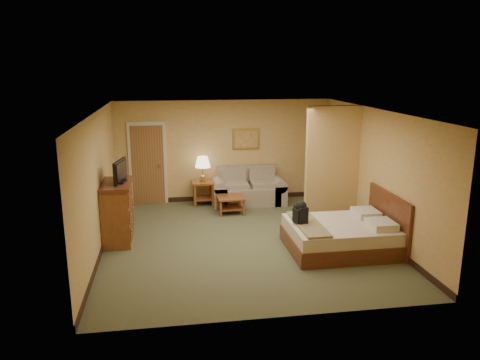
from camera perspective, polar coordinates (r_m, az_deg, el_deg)
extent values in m
plane|color=#505335|center=(9.53, 0.39, -7.38)|extent=(6.00, 6.00, 0.00)
plane|color=white|center=(8.92, 0.41, 8.37)|extent=(6.00, 6.00, 0.00)
cube|color=tan|center=(12.05, -1.91, 3.55)|extent=(5.50, 0.02, 2.60)
cube|color=tan|center=(9.12, -16.91, -0.41)|extent=(0.02, 6.00, 2.60)
cube|color=tan|center=(9.95, 16.23, 0.80)|extent=(0.02, 6.00, 2.60)
cube|color=tan|center=(10.56, 11.17, 1.82)|extent=(1.20, 0.15, 2.60)
cube|color=beige|center=(11.99, -11.18, 2.03)|extent=(0.94, 0.06, 2.10)
cube|color=brown|center=(11.99, -11.17, 1.78)|extent=(0.80, 0.04, 2.00)
cylinder|color=#B89943|center=(11.92, -9.74, 1.78)|extent=(0.04, 0.12, 0.04)
cube|color=black|center=(12.32, -1.86, -2.14)|extent=(5.50, 0.02, 0.12)
cube|color=gray|center=(11.91, 1.08, -1.86)|extent=(1.51, 0.81, 0.45)
cube|color=gray|center=(12.13, 0.80, 0.70)|extent=(1.51, 0.19, 0.48)
cube|color=gray|center=(11.80, -2.55, -1.89)|extent=(0.32, 0.81, 0.51)
cube|color=gray|center=(12.05, 4.63, -1.58)|extent=(0.32, 0.81, 0.51)
cube|color=brown|center=(11.80, -4.53, -0.26)|extent=(0.55, 0.55, 0.04)
cube|color=brown|center=(11.91, -4.49, -2.21)|extent=(0.46, 0.46, 0.03)
cube|color=brown|center=(11.65, -5.49, -2.01)|extent=(0.06, 0.06, 0.56)
cube|color=brown|center=(11.69, -3.34, -1.92)|extent=(0.06, 0.06, 0.56)
cube|color=brown|center=(12.08, -5.62, -1.44)|extent=(0.06, 0.06, 0.56)
cube|color=brown|center=(12.11, -3.54, -1.36)|extent=(0.06, 0.06, 0.56)
cylinder|color=#B89943|center=(11.79, -4.53, -0.06)|extent=(0.19, 0.19, 0.04)
cylinder|color=#B89943|center=(11.74, -4.55, 1.10)|extent=(0.03, 0.03, 0.32)
cone|color=white|center=(11.69, -4.58, 2.22)|extent=(0.38, 0.38, 0.27)
cube|color=brown|center=(11.14, -1.17, -2.09)|extent=(0.66, 0.66, 0.04)
cube|color=brown|center=(11.22, -1.17, -3.34)|extent=(0.57, 0.57, 0.03)
cube|color=brown|center=(10.91, -2.40, -3.55)|extent=(0.05, 0.05, 0.38)
cube|color=brown|center=(11.50, 0.00, -2.62)|extent=(0.05, 0.05, 0.38)
cube|color=#B78E3F|center=(12.06, 0.73, 5.01)|extent=(0.70, 0.03, 0.55)
cube|color=#AB7234|center=(12.04, 0.75, 5.00)|extent=(0.58, 0.02, 0.43)
cube|color=brown|center=(9.62, -14.70, -3.99)|extent=(0.53, 1.06, 1.16)
cube|color=#522513|center=(9.46, -14.93, -0.48)|extent=(0.60, 1.14, 0.06)
cube|color=black|center=(9.44, -14.34, -0.21)|extent=(0.24, 0.35, 0.03)
cube|color=black|center=(9.39, -14.42, 1.06)|extent=(0.20, 0.72, 0.44)
cube|color=#522513|center=(9.23, 12.06, -7.45)|extent=(1.98, 1.58, 0.30)
cube|color=beige|center=(9.14, 12.14, -5.89)|extent=(1.92, 1.52, 0.24)
cube|color=#522513|center=(9.47, 17.63, -4.70)|extent=(0.06, 1.68, 1.09)
cube|color=silver|center=(9.03, 16.85, -5.22)|extent=(0.45, 0.54, 0.14)
cube|color=silver|center=(9.62, 15.09, -3.92)|extent=(0.45, 0.54, 0.14)
cube|color=olive|center=(8.89, 8.29, -5.34)|extent=(0.45, 1.48, 0.05)
cube|color=black|center=(8.86, 7.42, -4.29)|extent=(0.23, 0.30, 0.35)
sphere|color=black|center=(8.80, 7.46, -3.20)|extent=(0.21, 0.21, 0.21)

